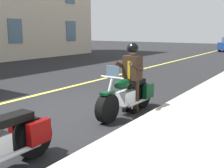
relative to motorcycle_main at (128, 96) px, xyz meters
The scene contains 4 objects.
ground_plane 1.57m from the motorcycle_main, 67.54° to the right, with size 80.00×80.00×0.00m, color black.
lane_center_stripe 3.47m from the motorcycle_main, 80.37° to the right, with size 60.00×0.16×0.01m, color #E5DB4C.
motorcycle_main is the anchor object (origin of this frame).
rider_main 0.61m from the motorcycle_main, behind, with size 0.63×0.55×1.74m.
Camera 1 is at (5.03, 4.70, 2.02)m, focal length 43.63 mm.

